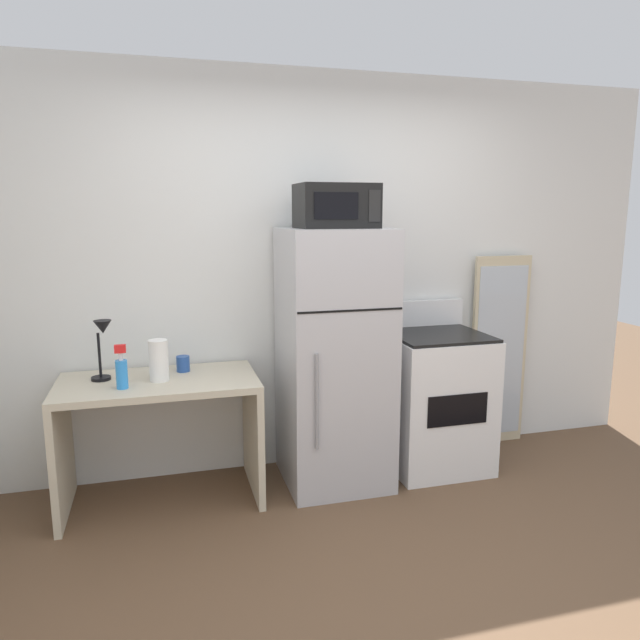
{
  "coord_description": "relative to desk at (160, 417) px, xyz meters",
  "views": [
    {
      "loc": [
        -0.97,
        -2.09,
        1.71
      ],
      "look_at": [
        -0.09,
        1.1,
        1.1
      ],
      "focal_mm": 32.8,
      "sensor_mm": 36.0,
      "label": 1
    }
  ],
  "objects": [
    {
      "name": "ground_plane",
      "position": [
        1.01,
        -1.32,
        -0.52
      ],
      "size": [
        12.0,
        12.0,
        0.0
      ],
      "primitive_type": "plane",
      "color": "brown"
    },
    {
      "name": "wall_back_white",
      "position": [
        1.01,
        0.38,
        0.78
      ],
      "size": [
        5.0,
        0.1,
        2.6
      ],
      "primitive_type": "cube",
      "color": "silver",
      "rests_on": "ground"
    },
    {
      "name": "desk",
      "position": [
        0.0,
        0.0,
        0.0
      ],
      "size": [
        1.14,
        0.63,
        0.75
      ],
      "color": "beige",
      "rests_on": "ground"
    },
    {
      "name": "desk_lamp",
      "position": [
        -0.3,
        0.07,
        0.47
      ],
      "size": [
        0.14,
        0.12,
        0.35
      ],
      "color": "black",
      "rests_on": "desk"
    },
    {
      "name": "spray_bottle",
      "position": [
        -0.19,
        -0.13,
        0.33
      ],
      "size": [
        0.06,
        0.06,
        0.25
      ],
      "color": "#2D8CEA",
      "rests_on": "desk"
    },
    {
      "name": "coffee_mug",
      "position": [
        0.15,
        0.14,
        0.28
      ],
      "size": [
        0.08,
        0.08,
        0.09
      ],
      "primitive_type": "cylinder",
      "color": "#264C99",
      "rests_on": "desk"
    },
    {
      "name": "paper_towel_roll",
      "position": [
        0.01,
        -0.02,
        0.35
      ],
      "size": [
        0.11,
        0.11,
        0.24
      ],
      "primitive_type": "cylinder",
      "color": "white",
      "rests_on": "desk"
    },
    {
      "name": "refrigerator",
      "position": [
        1.07,
        -0.01,
        0.29
      ],
      "size": [
        0.64,
        0.66,
        1.61
      ],
      "color": "#B7B7BC",
      "rests_on": "ground"
    },
    {
      "name": "microwave",
      "position": [
        1.07,
        -0.03,
        1.22
      ],
      "size": [
        0.46,
        0.35,
        0.26
      ],
      "color": "black",
      "rests_on": "refrigerator"
    },
    {
      "name": "oven_range",
      "position": [
        1.79,
        0.02,
        -0.06
      ],
      "size": [
        0.64,
        0.61,
        1.1
      ],
      "color": "white",
      "rests_on": "ground"
    },
    {
      "name": "leaning_mirror",
      "position": [
        2.42,
        0.27,
        0.18
      ],
      "size": [
        0.44,
        0.03,
        1.4
      ],
      "color": "#C6B793",
      "rests_on": "ground"
    }
  ]
}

